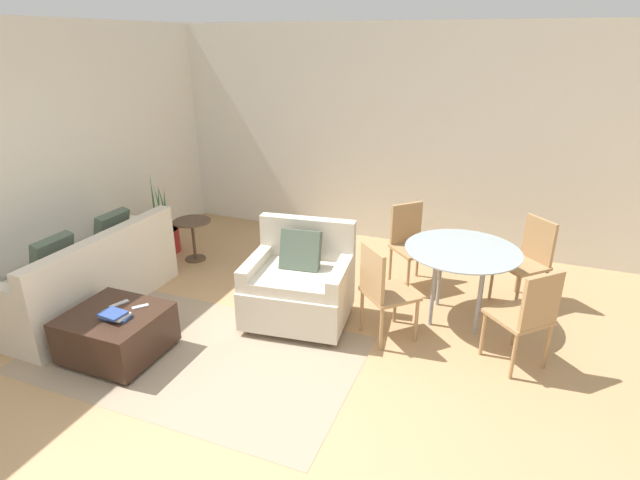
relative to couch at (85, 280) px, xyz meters
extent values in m
plane|color=tan|center=(2.27, -0.90, -0.29)|extent=(20.00, 20.00, 0.00)
cube|color=silver|center=(2.27, 2.95, 1.08)|extent=(12.00, 0.06, 2.75)
cube|color=silver|center=(-0.59, 0.60, 1.08)|extent=(0.06, 12.00, 2.75)
cube|color=gray|center=(1.51, -0.32, -0.29)|extent=(2.81, 1.65, 0.00)
cube|color=brown|center=(1.51, -0.94, -0.29)|extent=(2.75, 0.06, 0.00)
cube|color=brown|center=(1.51, -0.73, -0.29)|extent=(2.75, 0.06, 0.00)
cube|color=brown|center=(1.51, -0.52, -0.29)|extent=(2.75, 0.06, 0.00)
cube|color=brown|center=(1.51, -0.32, -0.29)|extent=(2.75, 0.06, 0.00)
cube|color=brown|center=(1.51, -0.11, -0.29)|extent=(2.75, 0.06, 0.00)
cube|color=brown|center=(1.51, 0.10, -0.29)|extent=(2.75, 0.06, 0.00)
cube|color=brown|center=(1.51, 0.30, -0.29)|extent=(2.75, 0.06, 0.00)
cube|color=beige|center=(-0.05, 0.00, -0.09)|extent=(0.93, 1.88, 0.41)
cube|color=beige|center=(0.34, 0.00, 0.33)|extent=(0.14, 1.88, 0.43)
cube|color=beige|center=(-0.05, 0.88, 0.24)|extent=(0.86, 0.12, 0.26)
cube|color=#4C5B4C|center=(0.04, 0.42, 0.39)|extent=(0.19, 0.40, 0.41)
cube|color=#4C5B4C|center=(0.04, -0.33, 0.39)|extent=(0.19, 0.40, 0.41)
cube|color=beige|center=(2.12, 0.52, -0.04)|extent=(1.04, 0.92, 0.38)
cube|color=beige|center=(2.13, 0.49, 0.20)|extent=(0.79, 0.77, 0.10)
cube|color=beige|center=(2.08, 0.87, 0.40)|extent=(0.95, 0.23, 0.51)
cube|color=beige|center=(1.71, 0.47, 0.25)|extent=(0.21, 0.76, 0.20)
cube|color=beige|center=(2.53, 0.57, 0.25)|extent=(0.21, 0.76, 0.20)
cylinder|color=brown|center=(1.77, 0.15, -0.26)|extent=(0.05, 0.05, 0.06)
cylinder|color=brown|center=(2.55, 0.25, -0.26)|extent=(0.05, 0.05, 0.06)
cylinder|color=brown|center=(1.69, 0.80, -0.26)|extent=(0.05, 0.05, 0.06)
cylinder|color=brown|center=(2.47, 0.89, -0.26)|extent=(0.05, 0.05, 0.06)
cube|color=#4C5B4C|center=(2.11, 0.62, 0.42)|extent=(0.40, 0.26, 0.39)
cube|color=#382319|center=(0.90, -0.56, -0.07)|extent=(0.77, 0.71, 0.37)
cylinder|color=black|center=(0.56, -0.86, -0.27)|extent=(0.04, 0.04, 0.04)
cylinder|color=black|center=(1.24, -0.86, -0.27)|extent=(0.04, 0.04, 0.04)
cylinder|color=black|center=(0.56, -0.25, -0.27)|extent=(0.04, 0.04, 0.04)
cylinder|color=black|center=(1.24, -0.25, -0.27)|extent=(0.04, 0.04, 0.04)
cube|color=#2D478C|center=(0.99, -0.61, 0.13)|extent=(0.25, 0.16, 0.02)
cube|color=beige|center=(0.97, -0.61, 0.15)|extent=(0.23, 0.15, 0.02)
cube|color=#2D478C|center=(0.98, -0.63, 0.17)|extent=(0.21, 0.17, 0.02)
cube|color=#B7B7BC|center=(0.84, -0.42, 0.13)|extent=(0.10, 0.17, 0.01)
cube|color=#B7B7BC|center=(1.05, -0.39, 0.13)|extent=(0.12, 0.13, 0.01)
cylinder|color=maroon|center=(-0.16, 1.47, -0.14)|extent=(0.37, 0.37, 0.30)
cylinder|color=black|center=(-0.16, 1.47, 0.00)|extent=(0.34, 0.34, 0.02)
cone|color=#2D6B38|center=(-0.12, 1.46, 0.31)|extent=(0.06, 0.15, 0.62)
cone|color=#2D6B38|center=(-0.15, 1.53, 0.28)|extent=(0.09, 0.05, 0.55)
cone|color=#2D6B38|center=(-0.24, 1.52, 0.28)|extent=(0.07, 0.09, 0.54)
cone|color=#2D6B38|center=(-0.22, 1.41, 0.38)|extent=(0.08, 0.09, 0.75)
cone|color=#2D6B38|center=(-0.16, 1.44, 0.29)|extent=(0.13, 0.06, 0.57)
cylinder|color=#4C3828|center=(0.34, 1.38, 0.21)|extent=(0.45, 0.45, 0.02)
cylinder|color=#4C3828|center=(0.34, 1.38, -0.03)|extent=(0.04, 0.04, 0.48)
cylinder|color=#4C3828|center=(0.34, 1.38, -0.28)|extent=(0.25, 0.25, 0.02)
cylinder|color=#99A8AD|center=(3.53, 1.13, 0.44)|extent=(1.07, 1.07, 0.01)
cylinder|color=#99999E|center=(3.33, 0.93, 0.07)|extent=(0.04, 0.04, 0.73)
cylinder|color=#99999E|center=(3.74, 0.93, 0.07)|extent=(0.04, 0.04, 0.73)
cylinder|color=#99999E|center=(3.33, 1.34, 0.07)|extent=(0.04, 0.04, 0.73)
cylinder|color=#99999E|center=(3.74, 1.34, 0.07)|extent=(0.04, 0.04, 0.73)
cube|color=tan|center=(2.99, 0.59, 0.14)|extent=(0.59, 0.59, 0.03)
cube|color=tan|center=(2.86, 0.46, 0.38)|extent=(0.29, 0.29, 0.45)
cylinder|color=tan|center=(3.25, 0.59, -0.08)|extent=(0.03, 0.03, 0.42)
cylinder|color=tan|center=(2.99, 0.85, -0.08)|extent=(0.03, 0.03, 0.42)
cylinder|color=tan|center=(2.99, 0.34, -0.08)|extent=(0.03, 0.03, 0.42)
cylinder|color=tan|center=(2.74, 0.59, -0.08)|extent=(0.03, 0.03, 0.42)
cube|color=tan|center=(4.07, 0.59, 0.14)|extent=(0.59, 0.59, 0.03)
cube|color=tan|center=(4.21, 0.46, 0.38)|extent=(0.29, 0.29, 0.45)
cylinder|color=tan|center=(4.07, 0.85, -0.08)|extent=(0.03, 0.03, 0.42)
cylinder|color=tan|center=(3.82, 0.59, -0.08)|extent=(0.03, 0.03, 0.42)
cylinder|color=tan|center=(4.33, 0.59, -0.08)|extent=(0.03, 0.03, 0.42)
cylinder|color=tan|center=(4.07, 0.34, -0.08)|extent=(0.03, 0.03, 0.42)
cube|color=tan|center=(2.99, 1.68, 0.14)|extent=(0.59, 0.59, 0.03)
cube|color=tan|center=(2.86, 1.81, 0.38)|extent=(0.29, 0.29, 0.45)
cylinder|color=tan|center=(2.99, 1.42, -0.08)|extent=(0.03, 0.03, 0.42)
cylinder|color=tan|center=(3.25, 1.68, -0.08)|extent=(0.03, 0.03, 0.42)
cylinder|color=tan|center=(2.74, 1.68, -0.08)|extent=(0.03, 0.03, 0.42)
cylinder|color=tan|center=(2.99, 1.93, -0.08)|extent=(0.03, 0.03, 0.42)
cube|color=tan|center=(4.07, 1.68, 0.14)|extent=(0.59, 0.59, 0.03)
cube|color=tan|center=(4.21, 1.81, 0.38)|extent=(0.29, 0.29, 0.45)
cylinder|color=tan|center=(3.82, 1.68, -0.08)|extent=(0.03, 0.03, 0.42)
cylinder|color=tan|center=(4.07, 1.42, -0.08)|extent=(0.03, 0.03, 0.42)
cylinder|color=tan|center=(4.07, 1.93, -0.08)|extent=(0.03, 0.03, 0.42)
cylinder|color=tan|center=(4.33, 1.68, -0.08)|extent=(0.03, 0.03, 0.42)
camera|label=1|loc=(3.86, -3.31, 2.27)|focal=28.00mm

